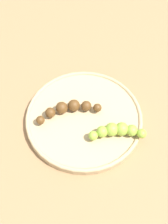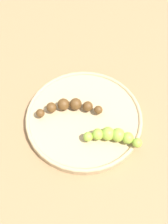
% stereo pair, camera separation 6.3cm
% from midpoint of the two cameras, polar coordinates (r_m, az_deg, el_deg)
% --- Properties ---
extents(ground_plane, '(2.40, 2.40, 0.00)m').
position_cam_midpoint_polar(ground_plane, '(0.67, -2.72, -1.98)').
color(ground_plane, '#936D47').
extents(fruit_bowl, '(0.29, 0.29, 0.02)m').
position_cam_midpoint_polar(fruit_bowl, '(0.65, -2.76, -1.43)').
color(fruit_bowl, tan).
rests_on(fruit_bowl, ground_plane).
extents(banana_green, '(0.13, 0.07, 0.03)m').
position_cam_midpoint_polar(banana_green, '(0.61, 4.34, -4.38)').
color(banana_green, '#8CAD38').
rests_on(banana_green, fruit_bowl).
extents(banana_overripe, '(0.16, 0.07, 0.03)m').
position_cam_midpoint_polar(banana_overripe, '(0.65, -6.27, 0.50)').
color(banana_overripe, '#593819').
rests_on(banana_overripe, fruit_bowl).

